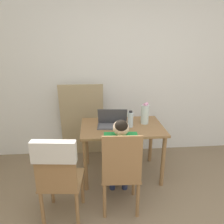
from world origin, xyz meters
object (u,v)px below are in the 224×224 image
object	(u,v)px
laptop	(112,122)
water_bottle	(130,119)
flower_vase	(145,113)
person_seated	(120,153)
chair_occupied	(121,173)
chair_spare	(58,169)

from	to	relation	value
laptop	water_bottle	bearing A→B (deg)	-7.76
laptop	flower_vase	bearing A→B (deg)	11.89
person_seated	water_bottle	world-z (taller)	person_seated
chair_occupied	chair_spare	world-z (taller)	chair_spare
chair_occupied	flower_vase	xyz separation A→B (m)	(0.41, 0.74, 0.37)
laptop	flower_vase	xyz separation A→B (m)	(0.43, 0.05, 0.09)
person_seated	water_bottle	size ratio (longest dim) A/B	4.81
person_seated	chair_spare	bearing A→B (deg)	25.17
chair_spare	person_seated	size ratio (longest dim) A/B	0.92
chair_occupied	person_seated	distance (m)	0.20
chair_spare	person_seated	world-z (taller)	person_seated
chair_spare	water_bottle	xyz separation A→B (m)	(0.81, 0.77, 0.18)
laptop	chair_occupied	bearing A→B (deg)	-82.12
chair_occupied	laptop	xyz separation A→B (m)	(-0.03, 0.70, 0.29)
flower_vase	water_bottle	xyz separation A→B (m)	(-0.21, -0.10, -0.04)
water_bottle	chair_occupied	bearing A→B (deg)	-107.16
flower_vase	chair_spare	bearing A→B (deg)	-139.47
chair_spare	person_seated	distance (m)	0.66
laptop	water_bottle	world-z (taller)	laptop
chair_spare	laptop	bearing A→B (deg)	-119.42
chair_occupied	chair_spare	distance (m)	0.64
chair_spare	water_bottle	bearing A→B (deg)	-130.50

